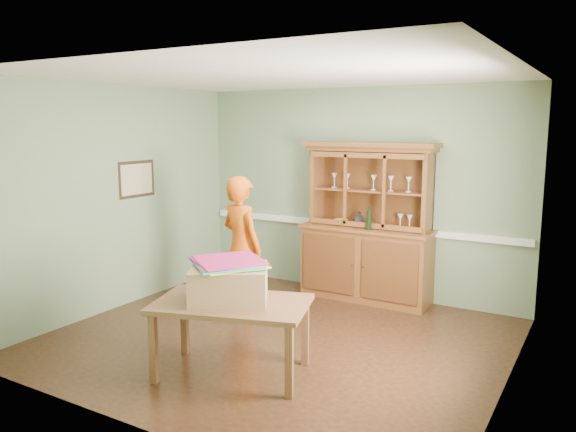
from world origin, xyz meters
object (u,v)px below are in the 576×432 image
Objects in this scene: dining_table at (232,310)px; china_hutch at (367,245)px; cardboard_box at (229,284)px; person at (242,248)px.

china_hutch is at bearing 68.78° from dining_table.
cardboard_box is at bearing 140.05° from dining_table.
dining_table is at bearing -22.69° from cardboard_box.
person is at bearing 120.73° from cardboard_box.
china_hutch reaches higher than cardboard_box.
china_hutch is 1.31× the size of dining_table.
person is at bearing -125.41° from china_hutch.
china_hutch reaches higher than dining_table.
dining_table is 0.92× the size of person.
china_hutch is 1.21× the size of person.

